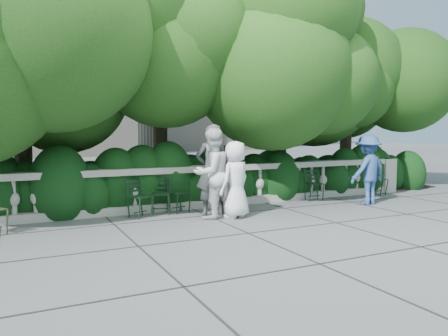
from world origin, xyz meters
name	(u,v)px	position (x,y,z in m)	size (l,w,h in m)	color
ground	(246,220)	(0.00, 0.00, 0.00)	(90.00, 90.00, 0.00)	#515258
balustrade	(209,187)	(0.00, 1.80, 0.49)	(12.00, 0.44, 1.00)	#9E998E
shrub_hedge	(191,200)	(0.00, 3.00, 0.00)	(15.00, 2.60, 1.70)	black
tree_canopy	(211,51)	(0.69, 3.19, 3.96)	(15.04, 6.52, 6.78)	#3F3023
chair_b	(145,218)	(-1.78, 1.13, 0.00)	(0.44, 0.48, 0.84)	black
chair_c	(161,215)	(-1.39, 1.30, 0.00)	(0.44, 0.48, 0.84)	black
chair_d	(183,213)	(-0.88, 1.29, 0.00)	(0.44, 0.48, 0.84)	black
chair_e	(316,201)	(2.82, 1.30, 0.00)	(0.44, 0.48, 0.84)	black
chair_f	(383,196)	(5.14, 1.26, 0.00)	(0.44, 0.48, 0.84)	black
person_businessman	(235,180)	(-0.05, 0.36, 0.81)	(0.79, 0.51, 1.62)	white
person_woman_grey	(212,170)	(-0.38, 0.80, 0.98)	(0.72, 0.47, 1.97)	#3D3F42
person_casual_man	(212,173)	(-0.51, 0.54, 0.94)	(0.92, 0.71, 1.88)	silver
person_older_blue	(368,170)	(3.67, 0.37, 0.87)	(1.12, 0.64, 1.73)	#2D5089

